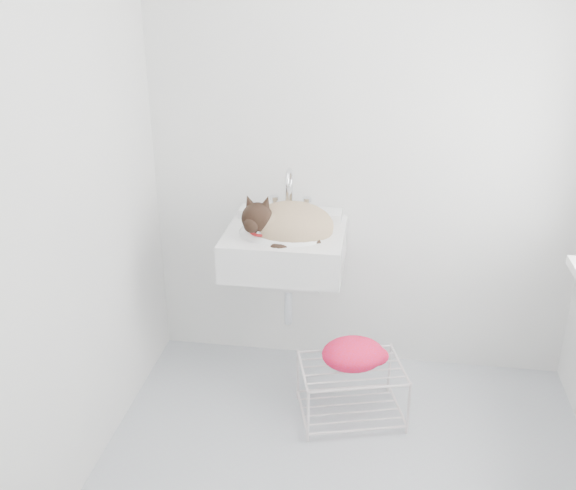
# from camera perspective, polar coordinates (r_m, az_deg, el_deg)

# --- Properties ---
(floor) EXTENTS (2.20, 2.00, 0.02)m
(floor) POSITION_cam_1_polar(r_m,az_deg,el_deg) (2.99, 4.88, -20.00)
(floor) COLOR #A7ADB4
(floor) RESTS_ON ground
(back_wall) EXTENTS (2.20, 0.02, 2.50)m
(back_wall) POSITION_cam_1_polar(r_m,az_deg,el_deg) (3.27, 6.84, 9.10)
(back_wall) COLOR white
(back_wall) RESTS_ON ground
(left_wall) EXTENTS (0.02, 2.00, 2.50)m
(left_wall) POSITION_cam_1_polar(r_m,az_deg,el_deg) (2.60, -19.13, 4.15)
(left_wall) COLOR white
(left_wall) RESTS_ON ground
(sink) EXTENTS (0.58, 0.51, 0.23)m
(sink) POSITION_cam_1_polar(r_m,az_deg,el_deg) (3.18, -0.26, 1.26)
(sink) COLOR white
(sink) RESTS_ON back_wall
(faucet) EXTENTS (0.21, 0.15, 0.21)m
(faucet) POSITION_cam_1_polar(r_m,az_deg,el_deg) (3.30, 0.21, 4.68)
(faucet) COLOR silver
(faucet) RESTS_ON sink
(cat) EXTENTS (0.48, 0.42, 0.28)m
(cat) POSITION_cam_1_polar(r_m,az_deg,el_deg) (3.15, -0.08, 1.80)
(cat) COLOR tan
(cat) RESTS_ON sink
(wire_rack) EXTENTS (0.55, 0.45, 0.29)m
(wire_rack) POSITION_cam_1_polar(r_m,az_deg,el_deg) (3.25, 5.55, -12.49)
(wire_rack) COLOR silver
(wire_rack) RESTS_ON floor
(towel) EXTENTS (0.36, 0.30, 0.13)m
(towel) POSITION_cam_1_polar(r_m,az_deg,el_deg) (3.16, 5.70, -9.97)
(towel) COLOR #F30B07
(towel) RESTS_ON wire_rack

